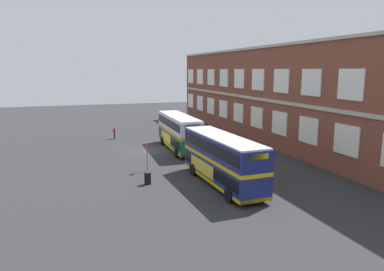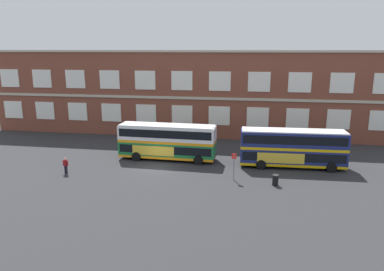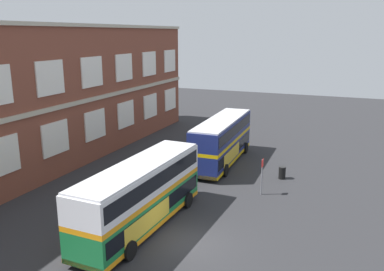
% 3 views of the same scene
% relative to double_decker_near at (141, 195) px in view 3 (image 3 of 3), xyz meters
% --- Properties ---
extents(ground_plane, '(120.00, 120.00, 0.00)m').
position_rel_double_decker_near_xyz_m(ground_plane, '(-0.55, -1.40, -2.15)').
color(ground_plane, '#2B2B2D').
extents(double_decker_near, '(11.07, 3.12, 4.07)m').
position_rel_double_decker_near_xyz_m(double_decker_near, '(0.00, 0.00, 0.00)').
color(double_decker_near, '#197038').
rests_on(double_decker_near, ground).
extents(double_decker_middle, '(11.08, 3.15, 4.07)m').
position_rel_double_decker_near_xyz_m(double_decker_middle, '(13.84, -0.46, 0.00)').
color(double_decker_middle, navy).
rests_on(double_decker_middle, ground).
extents(bus_stand_flag, '(0.44, 0.10, 2.70)m').
position_rel_double_decker_near_xyz_m(bus_stand_flag, '(7.89, -5.49, -0.51)').
color(bus_stand_flag, slate).
rests_on(bus_stand_flag, ground).
extents(station_litter_bin, '(0.60, 0.60, 1.03)m').
position_rel_double_decker_near_xyz_m(station_litter_bin, '(11.82, -6.28, -1.63)').
color(station_litter_bin, black).
rests_on(station_litter_bin, ground).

